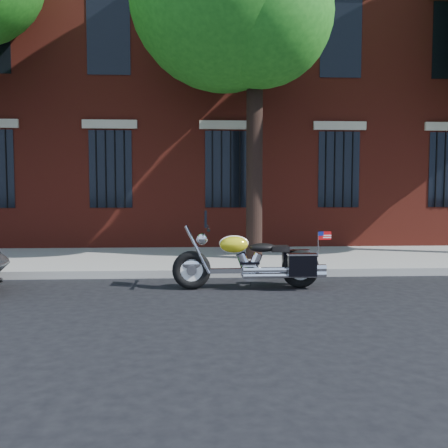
{
  "coord_description": "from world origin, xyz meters",
  "views": [
    {
      "loc": [
        -0.75,
        -8.06,
        1.68
      ],
      "look_at": [
        -0.28,
        0.8,
        1.06
      ],
      "focal_mm": 40.0,
      "sensor_mm": 36.0,
      "label": 1
    }
  ],
  "objects": [
    {
      "name": "curb",
      "position": [
        0.0,
        1.38,
        0.07
      ],
      "size": [
        40.0,
        0.16,
        0.15
      ],
      "primitive_type": "cube",
      "color": "gray",
      "rests_on": "ground"
    },
    {
      "name": "sidewalk",
      "position": [
        0.0,
        3.26,
        0.07
      ],
      "size": [
        40.0,
        3.6,
        0.15
      ],
      "primitive_type": "cube",
      "color": "gray",
      "rests_on": "ground"
    },
    {
      "name": "motorcycle",
      "position": [
        0.2,
        0.22,
        0.45
      ],
      "size": [
        2.61,
        0.76,
        1.32
      ],
      "rotation": [
        0.0,
        0.0,
        0.01
      ],
      "color": "black",
      "rests_on": "ground"
    },
    {
      "name": "ground",
      "position": [
        0.0,
        0.0,
        0.0
      ],
      "size": [
        120.0,
        120.0,
        0.0
      ],
      "primitive_type": "plane",
      "color": "black",
      "rests_on": "ground"
    },
    {
      "name": "building",
      "position": [
        0.0,
        10.06,
        6.0
      ],
      "size": [
        26.0,
        10.08,
        12.0
      ],
      "color": "maroon",
      "rests_on": "ground"
    }
  ]
}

